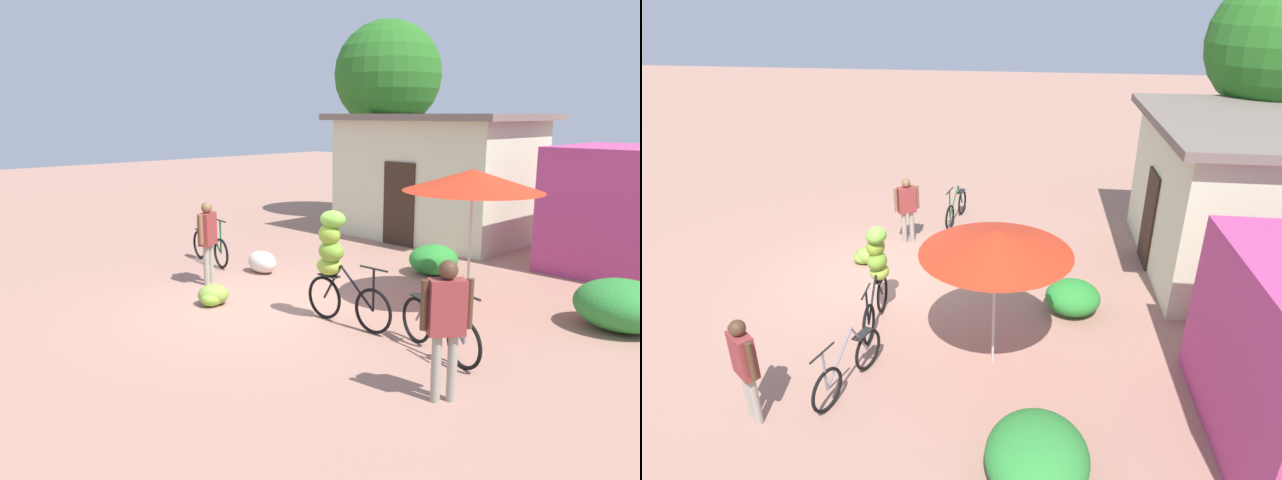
{
  "view_description": "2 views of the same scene",
  "coord_description": "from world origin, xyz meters",
  "views": [
    {
      "loc": [
        7.47,
        -6.02,
        3.12
      ],
      "look_at": [
        0.45,
        0.81,
        1.08
      ],
      "focal_mm": 34.07,
      "sensor_mm": 36.0,
      "label": 1
    },
    {
      "loc": [
        9.09,
        2.78,
        5.33
      ],
      "look_at": [
        -0.1,
        1.6,
        0.94
      ],
      "focal_mm": 29.86,
      "sensor_mm": 36.0,
      "label": 2
    }
  ],
  "objects": [
    {
      "name": "hedge_bush_front_right",
      "position": [
        4.48,
        3.07,
        0.38
      ],
      "size": [
        1.38,
        1.23,
        0.75
      ],
      "primitive_type": "ellipsoid",
      "color": "#2F8635",
      "rests_on": "ground"
    },
    {
      "name": "person_bystander",
      "position": [
        3.97,
        -0.71,
        0.98
      ],
      "size": [
        0.41,
        0.47,
        1.6
      ],
      "color": "gray",
      "rests_on": "ground"
    },
    {
      "name": "hedge_bush_front_left",
      "position": [
        0.69,
        3.71,
        0.29
      ],
      "size": [
        0.95,
        0.98,
        0.59
      ],
      "primitive_type": "ellipsoid",
      "color": "#2C8E33",
      "rests_on": "ground"
    },
    {
      "name": "building_low",
      "position": [
        -1.5,
        6.84,
        1.58
      ],
      "size": [
        5.01,
        3.47,
        3.12
      ],
      "color": "beige",
      "rests_on": "ground"
    },
    {
      "name": "banana_pile_on_ground",
      "position": [
        -0.69,
        -0.56,
        0.16
      ],
      "size": [
        0.66,
        0.67,
        0.34
      ],
      "color": "#84BF3B",
      "rests_on": "ground"
    },
    {
      "name": "market_umbrella",
      "position": [
        2.3,
        2.39,
        2.09
      ],
      "size": [
        2.23,
        2.23,
        2.26
      ],
      "color": "beige",
      "rests_on": "ground"
    },
    {
      "name": "produce_sack",
      "position": [
        -1.76,
        1.35,
        0.22
      ],
      "size": [
        0.7,
        0.44,
        0.44
      ],
      "primitive_type": "ellipsoid",
      "rotation": [
        0.0,
        0.0,
        0.01
      ],
      "color": "silver",
      "rests_on": "ground"
    },
    {
      "name": "person_vendor",
      "position": [
        -1.82,
        0.13,
        0.93
      ],
      "size": [
        0.37,
        0.51,
        1.54
      ],
      "color": "gray",
      "rests_on": "ground"
    },
    {
      "name": "ground_plane",
      "position": [
        0.0,
        0.0,
        0.0
      ],
      "size": [
        60.0,
        60.0,
        0.0
      ],
      "primitive_type": "plane",
      "color": "#A57765"
    },
    {
      "name": "tree_behind_building",
      "position": [
        -4.31,
        8.21,
        4.21
      ],
      "size": [
        3.14,
        3.14,
        5.81
      ],
      "color": "brown",
      "rests_on": "ground"
    },
    {
      "name": "bicycle_leftmost",
      "position": [
        -3.15,
        1.06,
        0.35
      ],
      "size": [
        1.67,
        0.32,
        1.01
      ],
      "color": "black",
      "rests_on": "ground"
    },
    {
      "name": "bicycle_center_loaded",
      "position": [
        3.16,
        0.35,
        0.36
      ],
      "size": [
        1.58,
        0.54,
        0.97
      ],
      "color": "black",
      "rests_on": "ground"
    },
    {
      "name": "bicycle_near_pile",
      "position": [
        1.29,
        0.3,
        1.01
      ],
      "size": [
        1.64,
        0.4,
        1.71
      ],
      "color": "black",
      "rests_on": "ground"
    }
  ]
}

